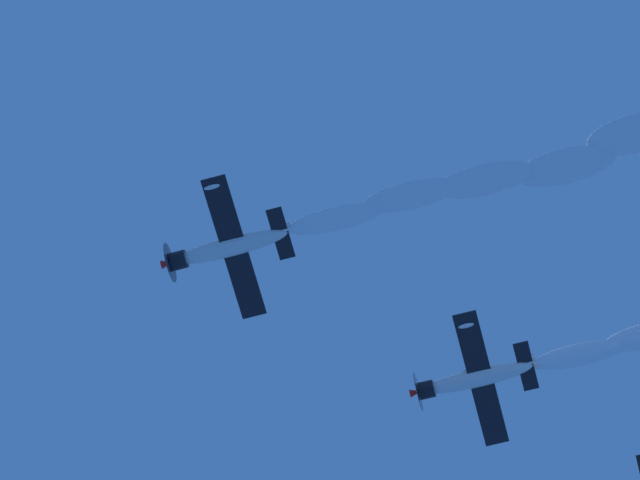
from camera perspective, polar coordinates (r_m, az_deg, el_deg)
name	(u,v)px	position (r m, az deg, el deg)	size (l,w,h in m)	color
airplane_lead	(226,248)	(84.28, -3.58, -0.31)	(8.44, 7.63, 2.61)	silver
airplane_left_wingman	(473,379)	(88.74, 5.84, -5.27)	(8.42, 7.64, 2.66)	silver
smoke_trail_lead	(571,157)	(83.67, 9.53, 3.12)	(9.46, 26.30, 2.73)	white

